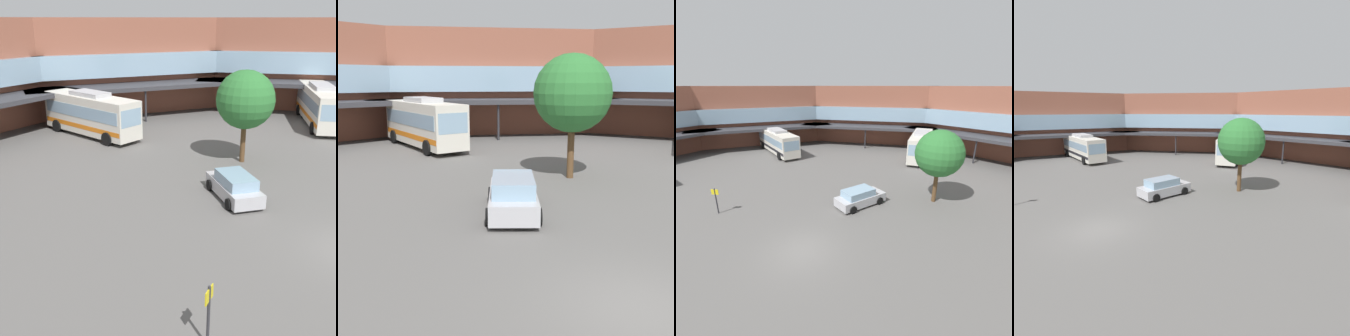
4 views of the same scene
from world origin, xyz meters
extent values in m
plane|color=#605E5B|center=(0.00, 0.00, 0.00)|extent=(117.34, 117.34, 0.00)
cube|color=#93543F|center=(10.04, 32.14, 4.92)|extent=(23.19, 12.41, 9.83)
cube|color=#8CADC6|center=(9.86, 31.57, 5.24)|extent=(21.12, 11.97, 2.29)
cube|color=#38383D|center=(8.55, 27.37, 3.28)|extent=(22.59, 10.50, 0.40)
cylinder|color=#2D2D33|center=(8.07, 25.84, 1.64)|extent=(0.20, 0.20, 3.28)
cube|color=silver|center=(1.22, 24.64, 1.93)|extent=(3.97, 10.29, 3.15)
cube|color=#8CADC6|center=(1.22, 24.64, 2.31)|extent=(3.93, 9.70, 1.01)
cube|color=orange|center=(1.22, 24.64, 1.04)|extent=(3.97, 10.09, 0.38)
cube|color=#8CADC6|center=(1.97, 19.74, 2.31)|extent=(2.17, 0.45, 1.39)
cube|color=#B2B2B7|center=(1.22, 24.64, 3.68)|extent=(2.26, 3.83, 0.36)
cylinder|color=black|center=(2.96, 21.46, 0.55)|extent=(0.46, 1.13, 1.10)
cylinder|color=black|center=(0.51, 21.08, 0.55)|extent=(0.46, 1.13, 1.10)
cylinder|color=black|center=(1.93, 28.20, 0.55)|extent=(0.46, 1.13, 1.10)
cylinder|color=black|center=(-0.52, 27.82, 0.55)|extent=(0.46, 1.13, 1.10)
cube|color=#B7B7BC|center=(0.38, 7.44, 0.55)|extent=(3.49, 4.75, 0.75)
cube|color=#8CADC6|center=(0.28, 7.21, 1.23)|extent=(2.55, 3.06, 0.60)
cylinder|color=black|center=(0.18, 9.14, 0.33)|extent=(0.48, 0.69, 0.66)
cylinder|color=black|center=(1.81, 8.38, 0.33)|extent=(0.48, 0.69, 0.66)
cylinder|color=black|center=(-1.05, 6.50, 0.33)|extent=(0.48, 0.69, 0.66)
cylinder|color=black|center=(0.58, 5.74, 0.33)|extent=(0.48, 0.69, 0.66)
cylinder|color=brown|center=(5.78, 11.43, 1.68)|extent=(0.36, 0.36, 3.37)
sphere|color=#2D7233|center=(5.78, 11.43, 4.48)|extent=(4.05, 4.05, 4.05)
camera|label=1|loc=(-16.75, -7.13, 9.72)|focal=45.00mm
camera|label=2|loc=(-6.42, -6.31, 5.15)|focal=43.42mm
camera|label=3|loc=(8.87, -9.81, 10.01)|focal=25.95mm
camera|label=4|loc=(11.03, -10.98, 7.20)|focal=27.85mm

